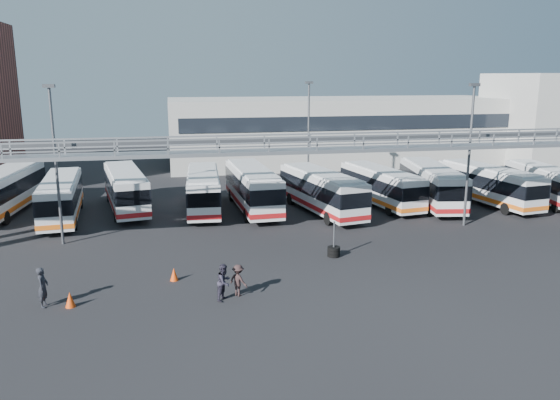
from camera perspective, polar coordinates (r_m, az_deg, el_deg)
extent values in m
plane|color=black|center=(31.40, 5.70, -7.14)|extent=(140.00, 140.00, 0.00)
cube|color=#94979C|center=(34.63, 3.51, 5.19)|extent=(50.00, 1.80, 0.22)
cube|color=#94979C|center=(33.70, 3.91, 6.60)|extent=(50.00, 0.10, 0.10)
cube|color=#94979C|center=(35.34, 3.18, 6.90)|extent=(50.00, 0.10, 0.10)
cube|color=#4C4F54|center=(38.46, 1.99, 6.27)|extent=(45.00, 0.50, 0.35)
cube|color=#9E9E99|center=(69.69, 6.16, 7.25)|extent=(42.00, 14.00, 8.00)
cube|color=#B2B2AD|center=(76.41, 26.75, 7.58)|extent=(14.00, 12.00, 11.00)
cylinder|color=#4C4F54|center=(37.33, -22.33, 3.10)|extent=(0.18, 0.18, 10.00)
cube|color=#4C4F54|center=(36.90, -23.01, 10.92)|extent=(0.70, 0.35, 0.22)
cylinder|color=#4C4F54|center=(41.26, 19.14, 4.20)|extent=(0.18, 0.18, 10.00)
cube|color=#4C4F54|center=(40.87, 19.67, 11.28)|extent=(0.70, 0.35, 0.22)
cylinder|color=#4C4F54|center=(52.10, 2.99, 6.54)|extent=(0.18, 0.18, 10.00)
cube|color=#4C4F54|center=(51.79, 3.06, 12.16)|extent=(0.70, 0.35, 0.22)
cube|color=silver|center=(48.28, -26.74, 0.94)|extent=(3.64, 11.57, 2.85)
cube|color=black|center=(48.22, -26.78, 1.33)|extent=(3.71, 11.64, 1.14)
cube|color=orange|center=(48.48, -26.62, -0.23)|extent=(3.69, 11.63, 0.36)
cube|color=silver|center=(48.03, -26.92, 2.70)|extent=(3.28, 10.42, 0.17)
cylinder|color=black|center=(44.82, -26.77, -1.69)|extent=(0.41, 1.06, 1.03)
cylinder|color=black|center=(52.29, -26.42, 0.26)|extent=(0.41, 1.06, 1.03)
cylinder|color=black|center=(51.51, -23.98, 0.32)|extent=(0.41, 1.06, 1.03)
cube|color=silver|center=(44.40, -21.91, 0.30)|extent=(3.36, 10.84, 2.67)
cube|color=black|center=(44.34, -21.94, 0.70)|extent=(3.42, 10.90, 1.07)
cube|color=orange|center=(44.60, -21.80, -0.88)|extent=(3.41, 10.89, 0.34)
cube|color=silver|center=(44.14, -22.06, 2.09)|extent=(3.02, 9.75, 0.16)
cylinder|color=black|center=(41.51, -23.67, -2.50)|extent=(0.38, 0.99, 0.97)
cylinder|color=black|center=(41.27, -20.67, -2.33)|extent=(0.38, 0.99, 0.97)
cylinder|color=black|center=(48.10, -22.71, -0.43)|extent=(0.38, 0.99, 0.97)
cylinder|color=black|center=(47.90, -20.12, -0.27)|extent=(0.38, 0.99, 0.97)
cube|color=silver|center=(45.87, -15.83, 1.18)|extent=(4.34, 11.20, 2.73)
cube|color=black|center=(45.81, -15.86, 1.58)|extent=(4.41, 11.27, 1.09)
cube|color=#A31417|center=(46.07, -15.76, 0.00)|extent=(4.40, 11.26, 0.35)
cube|color=silver|center=(45.61, -15.94, 2.96)|extent=(3.91, 10.08, 0.16)
cylinder|color=black|center=(42.66, -16.75, -1.55)|extent=(0.47, 1.03, 0.99)
cylinder|color=black|center=(42.88, -13.76, -1.30)|extent=(0.47, 1.03, 0.99)
cylinder|color=black|center=(49.47, -17.44, 0.34)|extent=(0.47, 1.03, 0.99)
cylinder|color=black|center=(49.65, -14.86, 0.55)|extent=(0.47, 1.03, 0.99)
cube|color=silver|center=(44.32, -8.01, 1.09)|extent=(3.01, 10.79, 2.67)
cube|color=black|center=(44.26, -8.03, 1.49)|extent=(3.07, 10.85, 1.07)
cube|color=#A31417|center=(44.52, -7.98, -0.10)|extent=(3.06, 10.84, 0.34)
cube|color=silver|center=(44.06, -8.07, 2.89)|extent=(2.71, 9.71, 0.16)
cylinder|color=black|center=(41.29, -9.45, -1.65)|extent=(0.34, 0.98, 0.97)
cylinder|color=black|center=(41.29, -6.42, -1.56)|extent=(0.34, 0.98, 0.97)
cylinder|color=black|center=(47.94, -9.29, 0.37)|extent=(0.34, 0.98, 0.97)
cylinder|color=black|center=(47.94, -6.68, 0.45)|extent=(0.34, 0.98, 0.97)
cube|color=silver|center=(44.27, -2.90, 1.36)|extent=(3.15, 11.56, 2.86)
cube|color=black|center=(44.20, -2.91, 1.79)|extent=(3.21, 11.62, 1.14)
cube|color=#A31417|center=(44.48, -2.89, 0.08)|extent=(3.20, 11.61, 0.36)
cube|color=silver|center=(43.99, -2.93, 3.29)|extent=(2.83, 10.40, 0.17)
cylinder|color=black|center=(40.85, -3.51, -1.61)|extent=(0.36, 1.05, 1.04)
cylinder|color=black|center=(41.33, -0.29, -1.41)|extent=(0.36, 1.05, 1.04)
cylinder|color=black|center=(47.88, -5.12, 0.52)|extent=(0.36, 1.05, 1.04)
cylinder|color=black|center=(48.29, -2.36, 0.66)|extent=(0.36, 1.05, 1.04)
cube|color=silver|center=(43.35, 4.33, 0.98)|extent=(4.50, 11.23, 2.74)
cube|color=black|center=(43.28, 4.33, 1.40)|extent=(4.57, 11.30, 1.10)
cube|color=#A31417|center=(43.55, 4.30, -0.27)|extent=(4.56, 11.29, 0.35)
cube|color=silver|center=(43.07, 4.36, 2.87)|extent=(4.05, 10.10, 0.16)
cylinder|color=black|center=(40.11, 5.08, -1.94)|extent=(0.48, 1.03, 1.00)
cylinder|color=black|center=(41.16, 7.87, -1.63)|extent=(0.48, 1.03, 1.00)
cylinder|color=black|center=(46.27, 1.12, 0.10)|extent=(0.48, 1.03, 1.00)
cylinder|color=black|center=(47.18, 3.63, 0.33)|extent=(0.48, 1.03, 1.00)
cube|color=silver|center=(46.52, 10.47, 1.49)|extent=(3.85, 10.55, 2.58)
cube|color=black|center=(46.46, 10.49, 1.85)|extent=(3.92, 10.61, 1.03)
cube|color=orange|center=(46.70, 10.43, 0.39)|extent=(3.91, 10.60, 0.33)
cube|color=silver|center=(46.27, 10.54, 3.14)|extent=(3.46, 9.49, 0.15)
cylinder|color=black|center=(43.49, 11.38, -1.02)|extent=(0.42, 0.97, 0.94)
cylinder|color=black|center=(44.60, 13.70, -0.79)|extent=(0.42, 0.97, 0.94)
cylinder|color=black|center=(49.10, 7.42, 0.71)|extent=(0.42, 0.97, 0.94)
cylinder|color=black|center=(50.08, 9.57, 0.87)|extent=(0.42, 0.97, 0.94)
cube|color=silver|center=(47.51, 15.53, 1.64)|extent=(4.34, 11.46, 2.80)
cube|color=black|center=(47.45, 15.55, 2.04)|extent=(4.41, 11.53, 1.12)
cube|color=#A31417|center=(47.70, 15.46, 0.48)|extent=(4.39, 11.52, 0.36)
cube|color=silver|center=(47.26, 15.63, 3.41)|extent=(3.90, 10.31, 0.16)
cylinder|color=black|center=(44.11, 15.36, -0.98)|extent=(0.47, 1.05, 1.02)
cylinder|color=black|center=(44.85, 18.17, -0.94)|extent=(0.47, 1.05, 1.02)
cylinder|color=black|center=(50.82, 13.01, 0.94)|extent=(0.47, 1.05, 1.02)
cylinder|color=black|center=(51.46, 15.49, 0.95)|extent=(0.47, 1.05, 1.02)
cube|color=silver|center=(49.38, 20.94, 1.57)|extent=(4.05, 10.90, 2.66)
cube|color=black|center=(49.32, 20.97, 1.92)|extent=(4.12, 10.97, 1.07)
cube|color=orange|center=(49.56, 20.86, 0.50)|extent=(4.10, 10.96, 0.34)
cube|color=silver|center=(49.14, 21.07, 3.18)|extent=(3.64, 9.81, 0.15)
cylinder|color=black|center=(46.45, 22.53, -0.86)|extent=(0.44, 1.00, 0.97)
cylinder|color=black|center=(47.94, 24.46, -0.63)|extent=(0.44, 1.00, 0.97)
cylinder|color=black|center=(51.51, 17.44, 0.81)|extent=(0.44, 1.00, 0.97)
cylinder|color=black|center=(52.85, 19.32, 0.97)|extent=(0.44, 1.00, 0.97)
cube|color=silver|center=(51.85, 26.11, 1.53)|extent=(3.39, 10.44, 2.56)
cube|color=black|center=(51.80, 26.15, 1.85)|extent=(3.46, 10.50, 1.02)
cube|color=#A31417|center=(52.02, 26.02, 0.55)|extent=(3.44, 10.49, 0.33)
cube|color=silver|center=(51.63, 26.26, 3.00)|extent=(3.05, 9.39, 0.15)
cylinder|color=black|center=(48.82, 26.89, -0.67)|extent=(0.38, 0.96, 0.93)
cylinder|color=black|center=(54.34, 23.28, 0.93)|extent=(0.38, 0.96, 0.93)
cylinder|color=black|center=(55.36, 25.18, 0.96)|extent=(0.38, 0.96, 0.93)
imported|color=black|center=(28.31, -23.54, -8.35)|extent=(0.53, 0.75, 1.96)
imported|color=#262330|center=(26.93, -5.85, -8.52)|extent=(1.09, 1.13, 1.83)
imported|color=#2F1F1F|center=(27.39, -4.38, -8.37)|extent=(1.15, 1.16, 1.61)
cone|color=#DA3F0C|center=(28.02, -21.09, -9.67)|extent=(0.55, 0.55, 0.75)
cone|color=#DA3F0C|center=(29.94, -11.01, -7.62)|extent=(0.48, 0.48, 0.70)
cylinder|color=black|center=(33.38, 5.63, -5.71)|extent=(0.77, 0.77, 0.18)
cylinder|color=black|center=(33.32, 5.63, -5.38)|extent=(0.77, 0.77, 0.18)
cylinder|color=black|center=(33.26, 5.64, -5.05)|extent=(0.77, 0.77, 0.18)
cylinder|color=#4C4F54|center=(33.08, 5.66, -4.09)|extent=(0.11, 0.11, 2.20)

